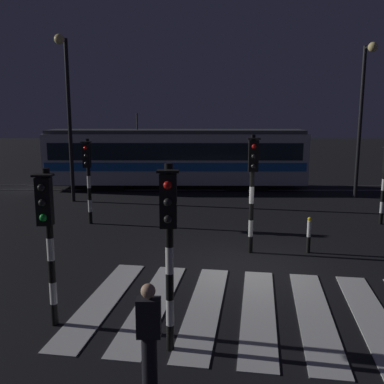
{
  "coord_description": "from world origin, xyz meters",
  "views": [
    {
      "loc": [
        -1.34,
        -11.21,
        4.17
      ],
      "look_at": [
        -1.47,
        3.81,
        1.4
      ],
      "focal_mm": 40.37,
      "sensor_mm": 36.0,
      "label": 1
    }
  ],
  "objects_px": {
    "street_lamp_trackside_right": "(363,103)",
    "tram": "(176,157)",
    "pedestrian_waiting_at_kerb": "(149,337)",
    "traffic_light_median_centre": "(252,176)",
    "traffic_light_corner_near_left": "(47,225)",
    "street_lamp_trackside_left": "(67,100)",
    "bollard_island_edge": "(309,235)",
    "traffic_light_kerb_mid_left": "(169,231)",
    "traffic_light_corner_far_left": "(88,169)"
  },
  "relations": [
    {
      "from": "tram",
      "to": "street_lamp_trackside_left",
      "type": "bearing_deg",
      "value": -140.22
    },
    {
      "from": "traffic_light_corner_far_left",
      "to": "street_lamp_trackside_right",
      "type": "height_order",
      "value": "street_lamp_trackside_right"
    },
    {
      "from": "traffic_light_median_centre",
      "to": "traffic_light_corner_near_left",
      "type": "distance_m",
      "value": 6.38
    },
    {
      "from": "traffic_light_corner_near_left",
      "to": "tram",
      "type": "bearing_deg",
      "value": 83.9
    },
    {
      "from": "street_lamp_trackside_left",
      "to": "pedestrian_waiting_at_kerb",
      "type": "relative_size",
      "value": 4.37
    },
    {
      "from": "street_lamp_trackside_right",
      "to": "pedestrian_waiting_at_kerb",
      "type": "height_order",
      "value": "street_lamp_trackside_right"
    },
    {
      "from": "pedestrian_waiting_at_kerb",
      "to": "bollard_island_edge",
      "type": "distance_m",
      "value": 7.76
    },
    {
      "from": "street_lamp_trackside_right",
      "to": "traffic_light_corner_near_left",
      "type": "bearing_deg",
      "value": -129.46
    },
    {
      "from": "tram",
      "to": "pedestrian_waiting_at_kerb",
      "type": "height_order",
      "value": "tram"
    },
    {
      "from": "traffic_light_corner_far_left",
      "to": "traffic_light_median_centre",
      "type": "bearing_deg",
      "value": -31.02
    },
    {
      "from": "traffic_light_corner_far_left",
      "to": "bollard_island_edge",
      "type": "bearing_deg",
      "value": -24.13
    },
    {
      "from": "traffic_light_kerb_mid_left",
      "to": "street_lamp_trackside_left",
      "type": "relative_size",
      "value": 0.45
    },
    {
      "from": "traffic_light_corner_far_left",
      "to": "street_lamp_trackside_left",
      "type": "distance_m",
      "value": 5.12
    },
    {
      "from": "traffic_light_median_centre",
      "to": "pedestrian_waiting_at_kerb",
      "type": "height_order",
      "value": "traffic_light_median_centre"
    },
    {
      "from": "street_lamp_trackside_left",
      "to": "tram",
      "type": "distance_m",
      "value": 6.84
    },
    {
      "from": "traffic_light_corner_far_left",
      "to": "bollard_island_edge",
      "type": "distance_m",
      "value": 8.27
    },
    {
      "from": "street_lamp_trackside_right",
      "to": "street_lamp_trackside_left",
      "type": "relative_size",
      "value": 0.98
    },
    {
      "from": "street_lamp_trackside_left",
      "to": "tram",
      "type": "relative_size",
      "value": 0.52
    },
    {
      "from": "traffic_light_corner_near_left",
      "to": "pedestrian_waiting_at_kerb",
      "type": "relative_size",
      "value": 1.84
    },
    {
      "from": "traffic_light_kerb_mid_left",
      "to": "street_lamp_trackside_left",
      "type": "height_order",
      "value": "street_lamp_trackside_left"
    },
    {
      "from": "traffic_light_median_centre",
      "to": "bollard_island_edge",
      "type": "xyz_separation_m",
      "value": [
        1.75,
        0.09,
        -1.78
      ]
    },
    {
      "from": "traffic_light_median_centre",
      "to": "street_lamp_trackside_right",
      "type": "relative_size",
      "value": 0.49
    },
    {
      "from": "traffic_light_corner_near_left",
      "to": "bollard_island_edge",
      "type": "distance_m",
      "value": 7.9
    },
    {
      "from": "bollard_island_edge",
      "to": "traffic_light_corner_near_left",
      "type": "bearing_deg",
      "value": -143.16
    },
    {
      "from": "traffic_light_kerb_mid_left",
      "to": "street_lamp_trackside_right",
      "type": "height_order",
      "value": "street_lamp_trackside_right"
    },
    {
      "from": "street_lamp_trackside_right",
      "to": "traffic_light_median_centre",
      "type": "bearing_deg",
      "value": -126.52
    },
    {
      "from": "traffic_light_median_centre",
      "to": "pedestrian_waiting_at_kerb",
      "type": "xyz_separation_m",
      "value": [
        -2.34,
        -6.49,
        -1.46
      ]
    },
    {
      "from": "traffic_light_corner_far_left",
      "to": "street_lamp_trackside_left",
      "type": "xyz_separation_m",
      "value": [
        -1.83,
        4.03,
        2.59
      ]
    },
    {
      "from": "traffic_light_median_centre",
      "to": "traffic_light_corner_far_left",
      "type": "relative_size",
      "value": 1.1
    },
    {
      "from": "traffic_light_corner_near_left",
      "to": "bollard_island_edge",
      "type": "height_order",
      "value": "traffic_light_corner_near_left"
    },
    {
      "from": "traffic_light_corner_near_left",
      "to": "bollard_island_edge",
      "type": "relative_size",
      "value": 2.84
    },
    {
      "from": "street_lamp_trackside_right",
      "to": "pedestrian_waiting_at_kerb",
      "type": "distance_m",
      "value": 17.7
    },
    {
      "from": "traffic_light_corner_near_left",
      "to": "street_lamp_trackside_left",
      "type": "distance_m",
      "value": 12.65
    },
    {
      "from": "traffic_light_kerb_mid_left",
      "to": "street_lamp_trackside_right",
      "type": "xyz_separation_m",
      "value": [
        8.39,
        13.95,
        2.4
      ]
    },
    {
      "from": "traffic_light_kerb_mid_left",
      "to": "bollard_island_edge",
      "type": "relative_size",
      "value": 3.02
    },
    {
      "from": "street_lamp_trackside_left",
      "to": "bollard_island_edge",
      "type": "relative_size",
      "value": 6.73
    },
    {
      "from": "street_lamp_trackside_right",
      "to": "tram",
      "type": "xyz_separation_m",
      "value": [
        -9.04,
        2.88,
        -2.87
      ]
    },
    {
      "from": "traffic_light_corner_near_left",
      "to": "tram",
      "type": "xyz_separation_m",
      "value": [
        1.7,
        15.94,
        -0.33
      ]
    },
    {
      "from": "traffic_light_corner_far_left",
      "to": "street_lamp_trackside_right",
      "type": "relative_size",
      "value": 0.44
    },
    {
      "from": "traffic_light_median_centre",
      "to": "tram",
      "type": "bearing_deg",
      "value": 103.6
    },
    {
      "from": "street_lamp_trackside_left",
      "to": "pedestrian_waiting_at_kerb",
      "type": "distance_m",
      "value": 15.34
    },
    {
      "from": "traffic_light_corner_far_left",
      "to": "bollard_island_edge",
      "type": "height_order",
      "value": "traffic_light_corner_far_left"
    },
    {
      "from": "traffic_light_kerb_mid_left",
      "to": "tram",
      "type": "bearing_deg",
      "value": 92.23
    },
    {
      "from": "traffic_light_kerb_mid_left",
      "to": "street_lamp_trackside_left",
      "type": "bearing_deg",
      "value": 112.69
    },
    {
      "from": "traffic_light_median_centre",
      "to": "traffic_light_corner_near_left",
      "type": "relative_size",
      "value": 1.13
    },
    {
      "from": "traffic_light_corner_far_left",
      "to": "street_lamp_trackside_right",
      "type": "bearing_deg",
      "value": 23.06
    },
    {
      "from": "street_lamp_trackside_right",
      "to": "bollard_island_edge",
      "type": "relative_size",
      "value": 6.56
    },
    {
      "from": "traffic_light_kerb_mid_left",
      "to": "tram",
      "type": "xyz_separation_m",
      "value": [
        -0.65,
        16.83,
        -0.47
      ]
    },
    {
      "from": "traffic_light_corner_near_left",
      "to": "traffic_light_corner_far_left",
      "type": "xyz_separation_m",
      "value": [
        -1.21,
        7.96,
        0.05
      ]
    },
    {
      "from": "traffic_light_corner_far_left",
      "to": "pedestrian_waiting_at_kerb",
      "type": "xyz_separation_m",
      "value": [
        3.32,
        -9.9,
        -1.25
      ]
    }
  ]
}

